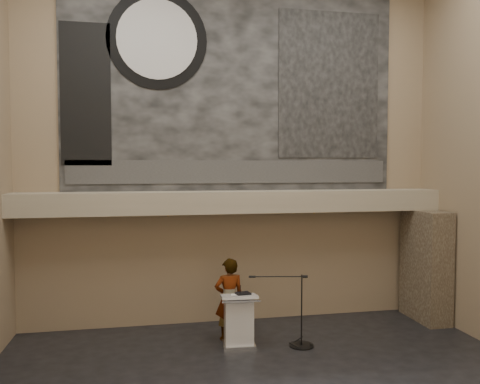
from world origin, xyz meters
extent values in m
cube|color=#917A5C|center=(0.00, 4.00, 4.25)|extent=(10.00, 0.02, 8.50)
cube|color=#917A5C|center=(0.00, -4.00, 4.25)|extent=(10.00, 0.02, 8.50)
cube|color=gray|center=(0.00, 3.60, 2.95)|extent=(10.00, 0.80, 0.50)
cylinder|color=#B2893D|center=(-1.60, 3.55, 2.67)|extent=(0.04, 0.04, 0.06)
cylinder|color=#B2893D|center=(1.90, 3.55, 2.67)|extent=(0.04, 0.04, 0.06)
cube|color=black|center=(0.00, 3.97, 5.70)|extent=(8.00, 0.05, 5.00)
cube|color=#313131|center=(0.00, 3.93, 3.65)|extent=(7.76, 0.02, 0.55)
cylinder|color=black|center=(-1.80, 3.93, 6.70)|extent=(2.30, 0.02, 2.30)
cylinder|color=silver|center=(-1.80, 3.91, 6.70)|extent=(1.84, 0.02, 1.84)
cube|color=black|center=(2.40, 3.93, 5.80)|extent=(2.60, 0.02, 3.60)
cube|color=black|center=(-3.40, 3.93, 5.40)|extent=(1.10, 0.02, 3.20)
cube|color=#44382A|center=(4.65, 3.15, 1.35)|extent=(0.60, 1.40, 2.70)
cube|color=silver|center=(-0.20, 2.29, 0.04)|extent=(0.69, 0.54, 0.08)
cube|color=silver|center=(-0.20, 2.29, 0.56)|extent=(0.61, 0.44, 0.96)
cube|color=silver|center=(-0.20, 2.27, 1.07)|extent=(0.78, 0.57, 0.13)
cube|color=black|center=(-0.11, 2.31, 1.12)|extent=(0.33, 0.28, 0.04)
cube|color=white|center=(-0.27, 2.23, 1.10)|extent=(0.26, 0.33, 0.00)
imported|color=white|center=(-0.33, 2.75, 0.89)|extent=(0.68, 0.48, 1.79)
cylinder|color=black|center=(1.10, 2.08, 0.01)|extent=(0.52, 0.52, 0.02)
cylinder|color=black|center=(1.10, 2.08, 0.76)|extent=(0.03, 0.03, 1.52)
cylinder|color=black|center=(0.59, 2.17, 1.48)|extent=(1.14, 0.23, 0.02)
camera|label=1|loc=(-2.02, -7.15, 3.75)|focal=35.00mm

